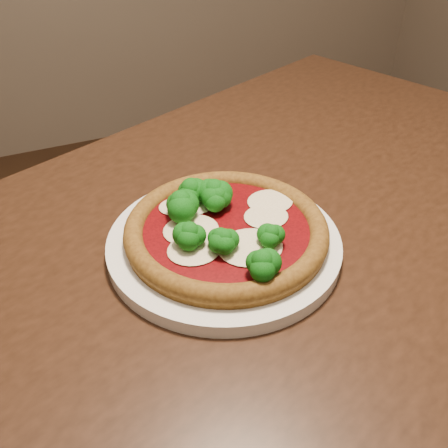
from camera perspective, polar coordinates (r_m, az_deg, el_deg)
name	(u,v)px	position (r m, az deg, el deg)	size (l,w,h in m)	color
dining_table	(249,285)	(0.74, 2.83, -6.93)	(1.49, 1.18, 0.75)	black
plate	(224,243)	(0.64, 0.00, -2.21)	(0.30, 0.30, 0.02)	white
pizza	(224,227)	(0.63, -0.02, -0.37)	(0.26, 0.26, 0.06)	brown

